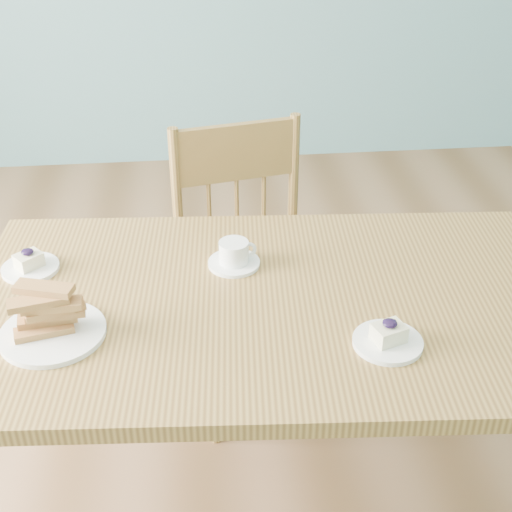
% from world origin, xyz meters
% --- Properties ---
extents(room, '(5.01, 5.01, 2.71)m').
position_xyz_m(room, '(0.00, 0.00, 1.35)').
color(room, '#8A6040').
rests_on(room, ground).
extents(dining_table, '(1.46, 0.90, 0.76)m').
position_xyz_m(dining_table, '(-0.01, -0.01, 0.68)').
color(dining_table, '#A07A3C').
rests_on(dining_table, ground).
extents(dining_chair, '(0.50, 0.48, 0.93)m').
position_xyz_m(dining_chair, '(-0.01, 0.53, 0.48)').
color(dining_chair, '#A07A3C').
rests_on(dining_chair, ground).
extents(cheesecake_plate_near, '(0.15, 0.15, 0.06)m').
position_xyz_m(cheesecake_plate_near, '(0.22, -0.20, 0.77)').
color(cheesecake_plate_near, white).
rests_on(cheesecake_plate_near, dining_table).
extents(cheesecake_plate_far, '(0.14, 0.14, 0.06)m').
position_xyz_m(cheesecake_plate_far, '(-0.58, 0.17, 0.77)').
color(cheesecake_plate_far, white).
rests_on(cheesecake_plate_far, dining_table).
extents(coffee_cup, '(0.13, 0.13, 0.06)m').
position_xyz_m(coffee_cup, '(-0.08, 0.15, 0.78)').
color(coffee_cup, white).
rests_on(coffee_cup, dining_table).
extents(biscotti_plate, '(0.23, 0.23, 0.12)m').
position_xyz_m(biscotti_plate, '(-0.49, -0.10, 0.80)').
color(biscotti_plate, white).
rests_on(biscotti_plate, dining_table).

